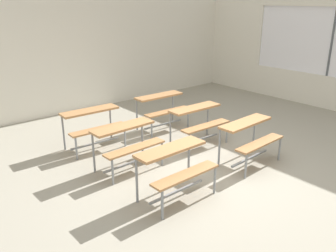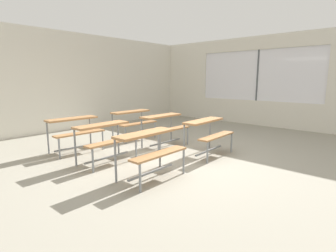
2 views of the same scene
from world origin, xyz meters
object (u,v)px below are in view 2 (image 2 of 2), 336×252
at_px(desk_bench_r0c0, 150,144).
at_px(desk_bench_r0c1, 208,129).
at_px(desk_bench_r2c0, 75,126).
at_px(desk_bench_r1c0, 105,134).
at_px(desk_bench_r2c1, 133,118).
at_px(desk_bench_r1c1, 165,123).

height_order(desk_bench_r0c0, desk_bench_r0c1, same).
bearing_deg(desk_bench_r2c0, desk_bench_r1c0, -87.81).
bearing_deg(desk_bench_r2c1, desk_bench_r1c0, -143.53).
distance_m(desk_bench_r0c1, desk_bench_r1c0, 2.09).
relative_size(desk_bench_r0c1, desk_bench_r1c1, 1.01).
bearing_deg(desk_bench_r2c0, desk_bench_r0c0, -87.49).
bearing_deg(desk_bench_r1c1, desk_bench_r1c0, -178.66).
bearing_deg(desk_bench_r2c1, desk_bench_r2c0, -177.90).
height_order(desk_bench_r0c1, desk_bench_r2c1, same).
bearing_deg(desk_bench_r1c0, desk_bench_r2c0, 88.30).
bearing_deg(desk_bench_r0c1, desk_bench_r2c0, 124.10).
bearing_deg(desk_bench_r0c0, desk_bench_r2c0, 89.52).
xyz_separation_m(desk_bench_r1c0, desk_bench_r2c0, (0.00, 1.16, 0.00)).
xyz_separation_m(desk_bench_r0c1, desk_bench_r2c0, (-1.72, 2.34, 0.00)).
distance_m(desk_bench_r2c0, desk_bench_r2c1, 1.68).
bearing_deg(desk_bench_r1c1, desk_bench_r2c1, 89.82).
distance_m(desk_bench_r0c0, desk_bench_r1c0, 1.20).
height_order(desk_bench_r0c0, desk_bench_r2c0, same).
distance_m(desk_bench_r1c0, desk_bench_r2c1, 2.05).
distance_m(desk_bench_r0c0, desk_bench_r2c1, 2.90).
relative_size(desk_bench_r0c0, desk_bench_r2c0, 0.99).
xyz_separation_m(desk_bench_r0c0, desk_bench_r0c1, (1.71, 0.02, 0.00)).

